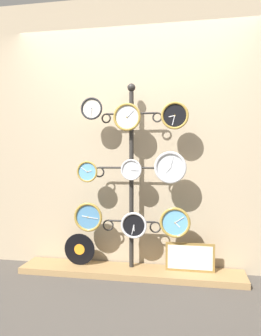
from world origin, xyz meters
TOP-DOWN VIEW (x-y plane):
  - ground_plane at (0.00, 0.00)m, footprint 12.00×12.00m
  - shop_wall at (0.00, 0.57)m, footprint 4.40×0.04m
  - low_shelf at (0.00, 0.35)m, footprint 2.20×0.36m
  - display_stand at (-0.00, 0.41)m, footprint 0.77×0.41m
  - clock_top_left at (-0.38, 0.32)m, footprint 0.22×0.04m
  - clock_top_center at (-0.03, 0.33)m, footprint 0.27×0.04m
  - clock_top_right at (0.43, 0.31)m, footprint 0.26×0.04m
  - clock_middle_left at (-0.42, 0.31)m, footprint 0.21×0.04m
  - clock_middle_center at (0.02, 0.31)m, footprint 0.20×0.04m
  - clock_middle_right at (0.39, 0.30)m, footprint 0.30×0.04m
  - clock_bottom_left at (-0.42, 0.33)m, footprint 0.29×0.04m
  - clock_bottom_center at (0.04, 0.32)m, footprint 0.26×0.04m
  - clock_bottom_right at (0.44, 0.31)m, footprint 0.29×0.04m
  - vinyl_record at (-0.53, 0.37)m, footprint 0.32×0.01m
  - picture_frame at (0.58, 0.38)m, footprint 0.47×0.02m

SIDE VIEW (x-z plane):
  - ground_plane at x=0.00m, z-range 0.00..0.00m
  - low_shelf at x=0.00m, z-range 0.00..0.06m
  - picture_frame at x=0.58m, z-range 0.06..0.33m
  - vinyl_record at x=-0.53m, z-range 0.06..0.38m
  - clock_bottom_center at x=0.04m, z-range 0.37..0.63m
  - clock_bottom_right at x=0.44m, z-range 0.40..0.69m
  - clock_bottom_left at x=-0.42m, z-range 0.42..0.71m
  - display_stand at x=0.00m, z-range -0.29..1.59m
  - clock_middle_left at x=-0.42m, z-range 0.91..1.12m
  - clock_middle_center at x=0.02m, z-range 0.94..1.14m
  - clock_middle_right at x=0.39m, z-range 0.91..1.21m
  - shop_wall at x=0.00m, z-range 0.00..2.80m
  - clock_top_center at x=-0.03m, z-range 1.41..1.68m
  - clock_top_right at x=0.43m, z-range 1.42..1.68m
  - clock_top_left at x=-0.38m, z-range 1.52..1.74m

